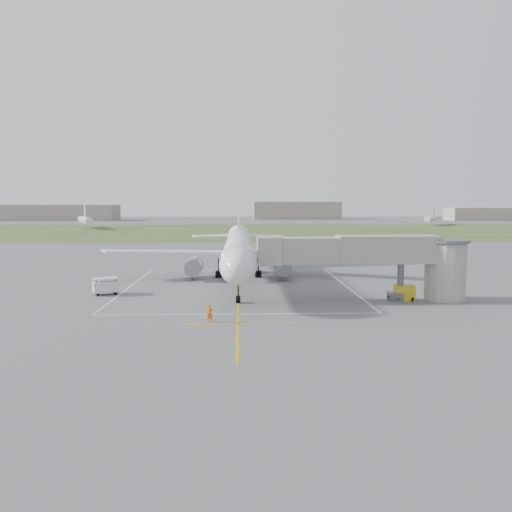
{
  "coord_description": "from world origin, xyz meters",
  "views": [
    {
      "loc": [
        0.17,
        -67.6,
        10.69
      ],
      "look_at": [
        2.28,
        -4.0,
        4.0
      ],
      "focal_mm": 35.0,
      "sensor_mm": 36.0,
      "label": 1
    }
  ],
  "objects_px": {
    "airliner": "(238,250)",
    "ramp_worker_nose": "(210,313)",
    "gpu_unit": "(405,293)",
    "ramp_worker_wing": "(193,274)",
    "baggage_cart": "(106,286)",
    "jet_bridge": "(381,258)"
  },
  "relations": [
    {
      "from": "baggage_cart",
      "to": "ramp_worker_wing",
      "type": "height_order",
      "value": "baggage_cart"
    },
    {
      "from": "gpu_unit",
      "to": "baggage_cart",
      "type": "xyz_separation_m",
      "value": [
        -34.15,
        4.61,
        0.2
      ]
    },
    {
      "from": "gpu_unit",
      "to": "ramp_worker_wing",
      "type": "bearing_deg",
      "value": 159.22
    },
    {
      "from": "airliner",
      "to": "jet_bridge",
      "type": "distance_m",
      "value": 21.22
    },
    {
      "from": "baggage_cart",
      "to": "airliner",
      "type": "bearing_deg",
      "value": 8.16
    },
    {
      "from": "airliner",
      "to": "baggage_cart",
      "type": "distance_m",
      "value": 18.71
    },
    {
      "from": "jet_bridge",
      "to": "gpu_unit",
      "type": "bearing_deg",
      "value": -0.67
    },
    {
      "from": "jet_bridge",
      "to": "ramp_worker_nose",
      "type": "distance_m",
      "value": 21.05
    },
    {
      "from": "airliner",
      "to": "ramp_worker_nose",
      "type": "distance_m",
      "value": 24.3
    },
    {
      "from": "ramp_worker_wing",
      "to": "baggage_cart",
      "type": "bearing_deg",
      "value": 111.52
    },
    {
      "from": "baggage_cart",
      "to": "ramp_worker_wing",
      "type": "relative_size",
      "value": 2.01
    },
    {
      "from": "ramp_worker_nose",
      "to": "gpu_unit",
      "type": "bearing_deg",
      "value": 25.73
    },
    {
      "from": "gpu_unit",
      "to": "baggage_cart",
      "type": "relative_size",
      "value": 0.74
    },
    {
      "from": "gpu_unit",
      "to": "baggage_cart",
      "type": "bearing_deg",
      "value": -176.71
    },
    {
      "from": "airliner",
      "to": "ramp_worker_wing",
      "type": "distance_m",
      "value": 7.37
    },
    {
      "from": "ramp_worker_wing",
      "to": "gpu_unit",
      "type": "bearing_deg",
      "value": -149.41
    },
    {
      "from": "gpu_unit",
      "to": "ramp_worker_nose",
      "type": "relative_size",
      "value": 1.52
    },
    {
      "from": "jet_bridge",
      "to": "baggage_cart",
      "type": "bearing_deg",
      "value": 171.69
    },
    {
      "from": "jet_bridge",
      "to": "ramp_worker_nose",
      "type": "xyz_separation_m",
      "value": [
        -18.29,
        -9.65,
        -3.94
      ]
    },
    {
      "from": "jet_bridge",
      "to": "ramp_worker_wing",
      "type": "bearing_deg",
      "value": 145.19
    },
    {
      "from": "baggage_cart",
      "to": "ramp_worker_wing",
      "type": "distance_m",
      "value": 14.23
    },
    {
      "from": "baggage_cart",
      "to": "gpu_unit",
      "type": "bearing_deg",
      "value": -31.23
    }
  ]
}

